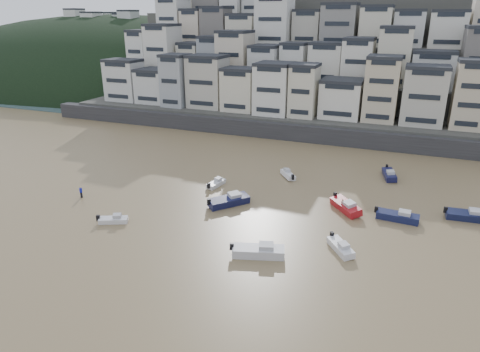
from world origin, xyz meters
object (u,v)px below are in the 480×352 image
at_px(boat_b, 341,246).
at_px(boat_a, 258,249).
at_px(boat_d, 398,215).
at_px(boat_e, 346,205).
at_px(boat_i, 389,173).
at_px(boat_c, 229,199).
at_px(boat_h, 288,174).
at_px(boat_g, 468,214).
at_px(person_pink, 342,205).
at_px(person_blue, 81,192).
at_px(boat_j, 113,219).
at_px(boat_f, 216,183).

bearing_deg(boat_b, boat_a, -97.92).
height_order(boat_b, boat_d, boat_d).
bearing_deg(boat_e, boat_i, 122.74).
bearing_deg(boat_i, boat_a, -34.27).
height_order(boat_c, boat_h, boat_c).
relative_size(boat_e, boat_g, 1.04).
xyz_separation_m(boat_c, person_pink, (15.34, 4.11, -0.03)).
relative_size(boat_h, boat_i, 0.79).
height_order(boat_d, boat_h, boat_d).
xyz_separation_m(boat_c, boat_g, (31.29, 7.44, -0.09)).
xyz_separation_m(boat_b, person_blue, (-38.49, 1.32, 0.21)).
height_order(boat_g, person_pink, person_pink).
relative_size(boat_c, person_blue, 3.78).
xyz_separation_m(boat_i, person_pink, (-5.24, -15.94, 0.09)).
xyz_separation_m(boat_b, boat_g, (14.35, 14.30, 0.15)).
distance_m(boat_e, boat_j, 31.48).
bearing_deg(boat_a, boat_g, 22.59).
distance_m(boat_b, boat_f, 25.18).
distance_m(boat_g, boat_i, 16.55).
xyz_separation_m(boat_d, person_pink, (-7.31, 0.20, 0.07)).
distance_m(boat_a, person_blue, 30.64).
bearing_deg(boat_b, boat_f, -157.07).
relative_size(boat_a, boat_f, 1.51).
xyz_separation_m(boat_e, boat_h, (-10.98, 9.70, -0.23)).
relative_size(boat_g, boat_i, 1.04).
relative_size(boat_f, boat_i, 0.75).
distance_m(boat_c, boat_j, 15.98).
bearing_deg(boat_i, boat_b, -21.01).
distance_m(boat_c, boat_g, 32.17).
relative_size(boat_d, boat_j, 1.46).
bearing_deg(boat_h, boat_b, 173.90).
bearing_deg(boat_h, boat_e, -167.71).
relative_size(boat_e, person_blue, 3.54).
distance_m(boat_a, person_pink, 16.98).
relative_size(boat_a, boat_i, 1.12).
bearing_deg(boat_f, person_pink, -85.46).
bearing_deg(boat_f, boat_i, -51.08).
bearing_deg(person_pink, boat_i, 71.81).
distance_m(boat_g, boat_j, 46.83).
height_order(boat_e, boat_h, boat_e).
xyz_separation_m(boat_h, person_pink, (10.54, -9.93, 0.26)).
relative_size(boat_i, boat_j, 1.41).
height_order(boat_a, boat_j, boat_a).
xyz_separation_m(boat_g, boat_h, (-26.49, 6.60, -0.20)).
distance_m(boat_i, person_pink, 16.78).
relative_size(boat_a, boat_e, 1.04).
bearing_deg(boat_f, boat_g, -77.83).
relative_size(boat_g, boat_j, 1.47).
xyz_separation_m(boat_i, boat_j, (-32.48, -30.72, -0.22)).
bearing_deg(boat_h, person_blue, 90.36).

